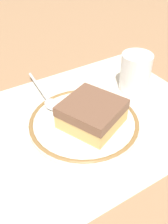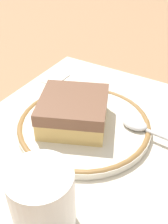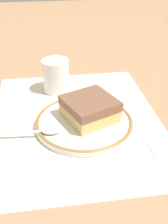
% 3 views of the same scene
% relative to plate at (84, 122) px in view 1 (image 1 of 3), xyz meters
% --- Properties ---
extents(ground_plane, '(2.40, 2.40, 0.00)m').
position_rel_plate_xyz_m(ground_plane, '(0.02, 0.01, -0.01)').
color(ground_plane, '#9E7551').
extents(placemat, '(0.42, 0.34, 0.00)m').
position_rel_plate_xyz_m(placemat, '(0.02, 0.01, -0.01)').
color(placemat, beige).
rests_on(placemat, ground_plane).
extents(plate, '(0.19, 0.19, 0.01)m').
position_rel_plate_xyz_m(plate, '(0.00, 0.00, 0.00)').
color(plate, silver).
rests_on(plate, placemat).
extents(cake_slice, '(0.12, 0.12, 0.04)m').
position_rel_plate_xyz_m(cake_slice, '(0.01, -0.01, 0.03)').
color(cake_slice, '#DBB76B').
rests_on(cake_slice, plate).
extents(spoon, '(0.03, 0.15, 0.01)m').
position_rel_plate_xyz_m(spoon, '(-0.03, 0.08, 0.01)').
color(spoon, silver).
rests_on(spoon, plate).
extents(cup, '(0.06, 0.06, 0.08)m').
position_rel_plate_xyz_m(cup, '(0.15, 0.05, 0.03)').
color(cup, white).
rests_on(cup, placemat).
extents(sugar_packet, '(0.05, 0.03, 0.01)m').
position_rel_plate_xyz_m(sugar_packet, '(-0.10, -0.12, -0.00)').
color(sugar_packet, white).
rests_on(sugar_packet, placemat).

